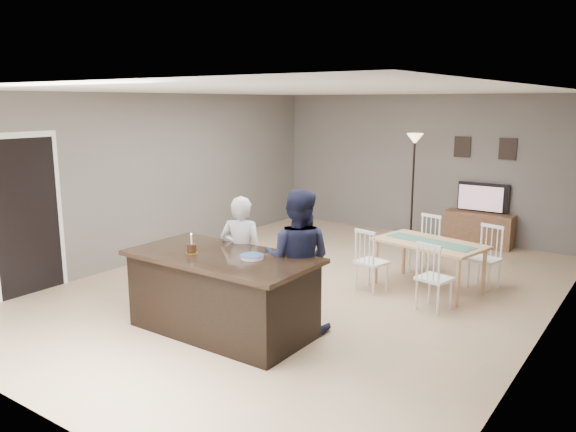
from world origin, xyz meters
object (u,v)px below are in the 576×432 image
Objects in this scene: kitchen_island at (222,293)px; birthday_cake at (192,248)px; television at (482,198)px; plate_stack at (252,257)px; tv_console at (478,229)px; man at (298,260)px; floor_lamp at (414,158)px; woman at (242,256)px; dining_table at (429,250)px.

birthday_cake is (-0.32, -0.14, 0.50)m from kitchen_island.
television reaches higher than plate_stack.
television reaches higher than tv_console.
television is 5.12m from man.
birthday_cake is at bearing -94.63° from floor_lamp.
kitchen_island is 0.92m from man.
man is at bearing 83.81° from television.
kitchen_island is at bearing 85.44° from woman.
plate_stack is (-0.82, -5.50, 0.62)m from tv_console.
plate_stack is 5.08m from floor_lamp.
floor_lamp is (0.27, 4.56, 0.82)m from woman.
tv_console is (1.20, 5.57, -0.15)m from kitchen_island.
kitchen_island is 5.23m from floor_lamp.
kitchen_island reaches higher than tv_console.
television is 0.56× the size of man.
television is at bearing -126.86° from woman.
man is at bearing -96.27° from tv_console.
tv_console is 0.74× the size of man.
dining_table is 0.93× the size of floor_lamp.
man is at bearing 60.55° from plate_stack.
tv_console is at bearing 22.87° from floor_lamp.
kitchen_island is 5.78m from television.
plate_stack is at bearing -98.23° from dining_table.
plate_stack is at bearing 16.51° from birthday_cake.
floor_lamp reaches higher than television.
man is 4.65m from floor_lamp.
kitchen_island is 1.15× the size of dining_table.
tv_console is 5.94m from birthday_cake.
kitchen_island is at bearing 77.99° from television.
man is (0.82, 0.00, 0.08)m from woman.
man is (-0.55, -5.02, 0.51)m from tv_console.
tv_console is 5.22m from woman.
woman is at bearing -93.43° from floor_lamp.
kitchen_island is 9.56× the size of birthday_cake.
kitchen_island is 1.47× the size of woman.
kitchen_island is 1.79× the size of tv_console.
television reaches higher than birthday_cake.
dining_table is at bearing -127.48° from man.
man reaches higher than plate_stack.
plate_stack is at bearing -86.87° from floor_lamp.
birthday_cake is at bearing -163.49° from plate_stack.
woman reaches higher than birthday_cake.
plate_stack is (0.38, 0.07, 0.47)m from kitchen_island.
dining_table is at bearing 93.11° from television.
tv_console is 5.59m from plate_stack.
floor_lamp is at bearing 88.85° from kitchen_island.
television is at bearing 90.00° from tv_console.
television is 0.46× the size of floor_lamp.
television is at bearing 25.90° from floor_lamp.
birthday_cake reaches higher than dining_table.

